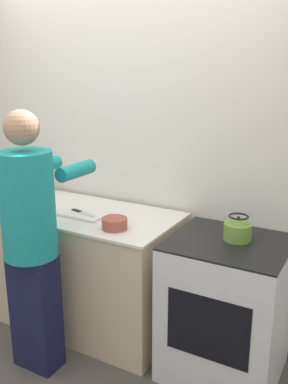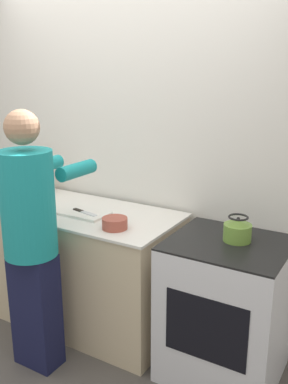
{
  "view_description": "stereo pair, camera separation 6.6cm",
  "coord_description": "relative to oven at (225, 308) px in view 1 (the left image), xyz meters",
  "views": [
    {
      "loc": [
        1.64,
        -1.98,
        1.87
      ],
      "look_at": [
        0.39,
        0.24,
        1.14
      ],
      "focal_mm": 40.0,
      "sensor_mm": 36.0,
      "label": 1
    },
    {
      "loc": [
        1.69,
        -1.95,
        1.87
      ],
      "look_at": [
        0.39,
        0.24,
        1.14
      ],
      "focal_mm": 40.0,
      "sensor_mm": 36.0,
      "label": 2
    }
  ],
  "objects": [
    {
      "name": "kettle",
      "position": [
        0.03,
        0.05,
        0.51
      ],
      "size": [
        0.17,
        0.17,
        0.15
      ],
      "color": "olive",
      "rests_on": "oven"
    },
    {
      "name": "counter",
      "position": [
        -1.31,
        0.02,
        -0.0
      ],
      "size": [
        1.81,
        0.7,
        0.89
      ],
      "color": "#C6B28E",
      "rests_on": "ground_plane"
    },
    {
      "name": "knife",
      "position": [
        -1.04,
        -0.04,
        0.47
      ],
      "size": [
        0.23,
        0.08,
        0.01
      ],
      "rotation": [
        0.0,
        0.0,
        -0.2
      ],
      "color": "silver",
      "rests_on": "cutting_board"
    },
    {
      "name": "wall_back",
      "position": [
        -0.93,
        0.43,
        0.85
      ],
      "size": [
        8.0,
        0.05,
        2.6
      ],
      "color": "silver",
      "rests_on": "ground_plane"
    },
    {
      "name": "canister_jar",
      "position": [
        -1.69,
        0.2,
        0.53
      ],
      "size": [
        0.16,
        0.16,
        0.17
      ],
      "color": "tan",
      "rests_on": "counter"
    },
    {
      "name": "cutting_board",
      "position": [
        -1.07,
        -0.03,
        0.45
      ],
      "size": [
        0.38,
        0.22,
        0.02
      ],
      "color": "silver",
      "rests_on": "counter"
    },
    {
      "name": "oven",
      "position": [
        0.0,
        0.0,
        0.0
      ],
      "size": [
        0.69,
        0.63,
        0.9
      ],
      "color": "silver",
      "rests_on": "ground_plane"
    },
    {
      "name": "bowl_prep",
      "position": [
        -0.71,
        -0.15,
        0.48
      ],
      "size": [
        0.16,
        0.16,
        0.07
      ],
      "color": "#9E4738",
      "rests_on": "counter"
    },
    {
      "name": "ground_plane",
      "position": [
        -0.93,
        -0.31,
        -0.45
      ],
      "size": [
        12.0,
        12.0,
        0.0
      ],
      "primitive_type": "plane",
      "color": "#4C4742"
    },
    {
      "name": "person",
      "position": [
        -1.07,
        -0.52,
        0.45
      ],
      "size": [
        0.37,
        0.61,
        1.66
      ],
      "color": "#141737",
      "rests_on": "ground_plane"
    }
  ]
}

